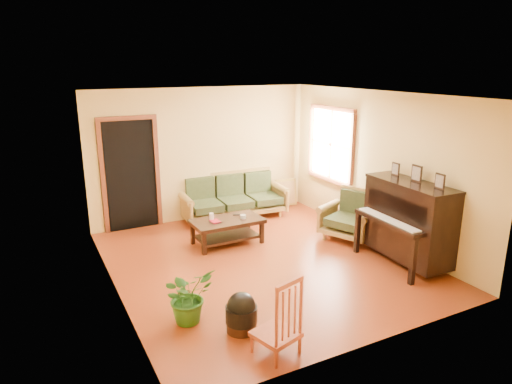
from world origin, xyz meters
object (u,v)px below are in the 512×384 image
armchair (349,215)px  potted_plant (188,296)px  coffee_table (227,231)px  piano (409,223)px  ceramic_crock (284,202)px  red_chair (276,315)px  sofa (235,197)px  footstool (241,317)px

armchair → potted_plant: 3.65m
coffee_table → piano: (2.21, -2.00, 0.43)m
piano → ceramic_crock: (-0.25, 3.35, -0.54)m
coffee_table → ceramic_crock: (1.96, 1.35, -0.11)m
piano → red_chair: 3.21m
coffee_table → ceramic_crock: bearing=34.6°
piano → potted_plant: bearing=-176.6°
piano → potted_plant: piano is taller
sofa → ceramic_crock: size_ratio=9.35×
armchair → piano: piano is taller
sofa → red_chair: (-1.50, -4.28, 0.01)m
piano → ceramic_crock: piano is taller
potted_plant → coffee_table: bearing=55.3°
piano → footstool: size_ratio=3.94×
sofa → armchair: 2.37m
sofa → footstool: 4.08m
sofa → footstool: size_ratio=5.60×
piano → red_chair: size_ratio=1.61×
piano → potted_plant: (-3.63, -0.06, -0.31)m
armchair → ceramic_crock: (-0.04, 2.15, -0.33)m
piano → armchair: bearing=102.6°
sofa → piano: bearing=-61.4°
armchair → potted_plant: armchair is taller
coffee_table → armchair: 2.16m
armchair → ceramic_crock: size_ratio=3.95×
potted_plant → ceramic_crock: bearing=45.2°
sofa → ceramic_crock: sofa is taller
armchair → footstool: armchair is taller
red_chair → armchair: bearing=23.3°
coffee_table → piano: bearing=-42.1°
sofa → red_chair: bearing=-106.2°
footstool → ceramic_crock: 4.86m
piano → ceramic_crock: size_ratio=6.57×
coffee_table → ceramic_crock: coffee_table is taller
footstool → potted_plant: potted_plant is taller
red_chair → potted_plant: (-0.62, 1.04, -0.12)m
coffee_table → potted_plant: bearing=-124.7°
sofa → ceramic_crock: bearing=10.8°
coffee_table → red_chair: (-0.81, -3.10, 0.24)m
sofa → piano: piano is taller
ceramic_crock → sofa: bearing=-172.3°
coffee_table → piano: size_ratio=0.82×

